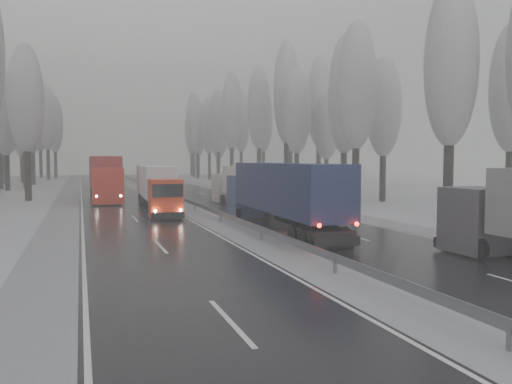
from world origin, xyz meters
TOP-DOWN VIEW (x-y plane):
  - ground at (0.00, 0.00)m, footprint 260.00×260.00m
  - carriageway_right at (5.25, 30.00)m, footprint 7.50×200.00m
  - carriageway_left at (-5.25, 30.00)m, footprint 7.50×200.00m
  - median_slush at (0.00, 30.00)m, footprint 3.00×200.00m
  - shoulder_right at (10.20, 30.00)m, footprint 2.40×200.00m
  - shoulder_left at (-10.20, 30.00)m, footprint 2.40×200.00m
  - median_guardrail at (0.00, 29.99)m, footprint 0.12×200.00m
  - tree_16 at (15.04, 15.67)m, footprint 3.60×3.60m
  - tree_17 at (24.68, 19.67)m, footprint 3.60×3.60m
  - tree_18 at (14.51, 27.03)m, footprint 3.60×3.60m
  - tree_19 at (20.02, 31.03)m, footprint 3.60×3.60m
  - tree_20 at (17.90, 35.17)m, footprint 3.60×3.60m
  - tree_21 at (20.12, 39.17)m, footprint 3.60×3.60m
  - tree_22 at (17.02, 45.60)m, footprint 3.60×3.60m
  - tree_23 at (23.31, 49.60)m, footprint 3.60×3.60m
  - tree_24 at (17.90, 51.02)m, footprint 3.60×3.60m
  - tree_25 at (24.81, 55.02)m, footprint 3.60×3.60m
  - tree_26 at (17.56, 61.27)m, footprint 3.60×3.60m
  - tree_27 at (24.72, 65.27)m, footprint 3.60×3.60m
  - tree_28 at (16.34, 71.95)m, footprint 3.60×3.60m
  - tree_29 at (23.71, 75.95)m, footprint 3.60×3.60m
  - tree_30 at (16.56, 81.70)m, footprint 3.60×3.60m
  - tree_31 at (22.48, 85.70)m, footprint 3.60×3.60m
  - tree_32 at (16.63, 89.21)m, footprint 3.60×3.60m
  - tree_33 at (19.77, 93.21)m, footprint 3.60×3.60m
  - tree_34 at (15.73, 96.32)m, footprint 3.60×3.60m
  - tree_35 at (24.94, 100.32)m, footprint 3.60×3.60m
  - tree_36 at (17.04, 106.16)m, footprint 3.60×3.60m
  - tree_37 at (24.02, 110.16)m, footprint 3.60×3.60m
  - tree_38 at (18.73, 116.73)m, footprint 3.60×3.60m
  - tree_39 at (21.55, 120.73)m, footprint 3.60×3.60m
  - tree_62 at (-13.94, 43.73)m, footprint 3.60×3.60m
  - tree_66 at (-18.16, 62.35)m, footprint 3.60×3.60m
  - tree_68 at (-16.58, 69.11)m, footprint 3.60×3.60m
  - tree_70 at (-16.33, 79.19)m, footprint 3.60×3.60m
  - tree_71 at (-21.09, 83.19)m, footprint 3.60×3.60m
  - tree_72 at (-18.93, 88.54)m, footprint 3.60×3.60m
  - tree_73 at (-21.82, 92.54)m, footprint 3.60×3.60m
  - tree_74 at (-15.07, 99.33)m, footprint 3.60×3.60m
  - tree_75 at (-24.20, 103.33)m, footprint 3.60×3.60m
  - tree_76 at (-14.05, 108.72)m, footprint 3.60×3.60m
  - tree_77 at (-19.66, 112.72)m, footprint 3.60×3.60m
  - tree_78 at (-17.56, 115.31)m, footprint 3.60×3.60m
  - tree_79 at (-20.33, 119.31)m, footprint 3.60×3.60m
  - truck_blue_box at (2.30, 15.20)m, footprint 3.02×15.79m
  - truck_cream_box at (5.10, 27.71)m, footprint 3.50×14.41m
  - box_truck_distant at (3.53, 89.96)m, footprint 2.79×8.45m
  - truck_red_white at (-2.88, 29.74)m, footprint 2.95×14.55m
  - truck_red_red at (-6.45, 42.66)m, footprint 2.89×17.83m

SIDE VIEW (x-z plane):
  - ground at x=0.00m, z-range 0.00..0.00m
  - carriageway_right at x=5.25m, z-range 0.00..0.03m
  - carriageway_left at x=-5.25m, z-range 0.00..0.03m
  - median_slush at x=0.00m, z-range 0.00..0.04m
  - shoulder_right at x=10.20m, z-range 0.00..0.04m
  - shoulder_left at x=-10.20m, z-range 0.00..0.04m
  - median_guardrail at x=0.00m, z-range 0.22..0.98m
  - box_truck_distant at x=3.53m, z-range 0.03..3.16m
  - truck_cream_box at x=5.10m, z-range 0.31..3.97m
  - truck_red_white at x=-2.88m, z-range 0.31..4.02m
  - truck_blue_box at x=2.30m, z-range 0.34..4.37m
  - truck_red_red at x=-6.45m, z-range 0.38..4.94m
  - tree_23 at x=23.31m, z-range 1.99..15.54m
  - tree_77 at x=-19.66m, z-range 2.10..16.42m
  - tree_33 at x=19.77m, z-range 2.10..16.42m
  - tree_19 at x=20.02m, z-range 2.13..16.70m
  - tree_72 at x=-18.93m, z-range 2.21..17.31m
  - tree_66 at x=-18.16m, z-range 2.22..17.45m
  - tree_17 at x=24.68m, z-range 2.27..17.80m
  - tree_20 at x=17.90m, z-range 2.29..18.00m
  - tree_22 at x=17.02m, z-range 2.31..18.17m
  - tree_62 at x=-13.94m, z-range 2.34..18.38m
  - tree_39 at x=21.55m, z-range 2.36..18.54m
  - tree_37 at x=24.02m, z-range 2.38..18.75m
  - tree_16 at x=15.04m, z-range 2.40..18.93m
  - tree_18 at x=14.51m, z-range 2.41..18.99m
  - tree_68 at x=-16.58m, z-range 2.42..19.07m
  - tree_79 at x=-20.33m, z-range 2.48..19.54m
  - tree_70 at x=-16.33m, z-range 2.48..19.57m
  - tree_73 at x=-21.82m, z-range 2.50..19.72m
  - tree_32 at x=16.63m, z-range 2.51..19.85m
  - tree_27 at x=24.72m, z-range 2.55..20.17m
  - tree_34 at x=15.73m, z-range 2.55..20.19m
  - tree_30 at x=16.56m, z-range 2.59..20.45m
  - tree_38 at x=18.73m, z-range 2.60..20.58m
  - tree_29 at x=23.71m, z-range 2.62..20.73m
  - tree_35 at x=24.94m, z-range 2.64..20.89m
  - tree_76 at x=-14.05m, z-range 2.68..21.23m
  - tree_31 at x=22.48m, z-range 2.68..21.26m
  - tree_75 at x=-24.20m, z-range 2.69..21.29m
  - tree_21 at x=20.12m, z-range 2.69..21.31m
  - tree_26 at x=17.56m, z-range 2.71..21.49m
  - tree_25 at x=24.81m, z-range 2.80..22.24m
  - tree_78 at x=-17.56m, z-range 2.81..22.37m
  - tree_71 at x=-21.09m, z-range 2.82..22.43m
  - tree_28 at x=16.34m, z-range 2.82..22.45m
  - tree_74 at x=-15.07m, z-range 2.83..22.52m
  - tree_36 at x=17.04m, z-range 2.91..23.13m
  - tree_24 at x=17.90m, z-range 2.94..23.43m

